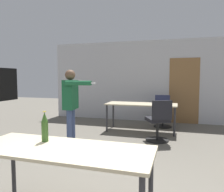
{
  "coord_description": "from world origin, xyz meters",
  "views": [
    {
      "loc": [
        0.92,
        -1.5,
        1.43
      ],
      "look_at": [
        -0.23,
        2.3,
        1.1
      ],
      "focal_mm": 35.0,
      "sensor_mm": 36.0,
      "label": 1
    }
  ],
  "objects_px": {
    "person_right_polo": "(71,100)",
    "beer_bottle": "(45,127)",
    "office_chair_mid_tucked": "(159,122)",
    "office_chair_near_pushed": "(163,112)",
    "drink_cup": "(160,103)"
  },
  "relations": [
    {
      "from": "person_right_polo",
      "to": "office_chair_mid_tucked",
      "type": "bearing_deg",
      "value": 108.85
    },
    {
      "from": "person_right_polo",
      "to": "office_chair_mid_tucked",
      "type": "distance_m",
      "value": 1.99
    },
    {
      "from": "office_chair_mid_tucked",
      "to": "beer_bottle",
      "type": "distance_m",
      "value": 3.1
    },
    {
      "from": "beer_bottle",
      "to": "office_chair_mid_tucked",
      "type": "bearing_deg",
      "value": 71.82
    },
    {
      "from": "beer_bottle",
      "to": "drink_cup",
      "type": "height_order",
      "value": "beer_bottle"
    },
    {
      "from": "person_right_polo",
      "to": "drink_cup",
      "type": "bearing_deg",
      "value": 125.28
    },
    {
      "from": "person_right_polo",
      "to": "office_chair_near_pushed",
      "type": "relative_size",
      "value": 1.75
    },
    {
      "from": "person_right_polo",
      "to": "beer_bottle",
      "type": "distance_m",
      "value": 2.27
    },
    {
      "from": "person_right_polo",
      "to": "office_chair_near_pushed",
      "type": "bearing_deg",
      "value": 138.99
    },
    {
      "from": "person_right_polo",
      "to": "beer_bottle",
      "type": "height_order",
      "value": "person_right_polo"
    },
    {
      "from": "drink_cup",
      "to": "person_right_polo",
      "type": "bearing_deg",
      "value": -139.3
    },
    {
      "from": "person_right_polo",
      "to": "beer_bottle",
      "type": "xyz_separation_m",
      "value": [
        0.79,
        -2.13,
        -0.07
      ]
    },
    {
      "from": "office_chair_near_pushed",
      "to": "drink_cup",
      "type": "xyz_separation_m",
      "value": [
        0.0,
        -0.93,
        0.38
      ]
    },
    {
      "from": "person_right_polo",
      "to": "drink_cup",
      "type": "height_order",
      "value": "person_right_polo"
    },
    {
      "from": "person_right_polo",
      "to": "office_chair_near_pushed",
      "type": "xyz_separation_m",
      "value": [
        1.73,
        2.41,
        -0.55
      ]
    }
  ]
}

